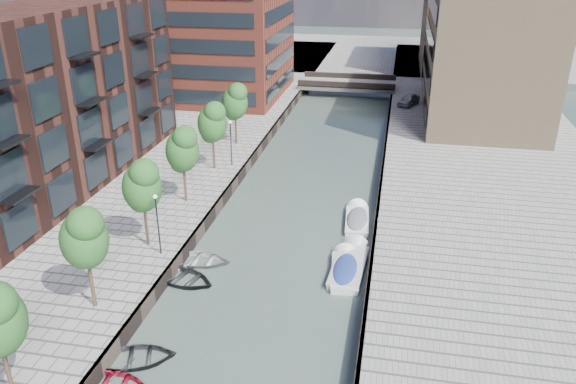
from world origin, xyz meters
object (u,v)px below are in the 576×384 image
(tree_2, at_px, (84,236))
(sloop_1, at_px, (136,361))
(bridge, at_px, (348,84))
(tree_5, at_px, (212,121))
(motorboat_3, at_px, (345,269))
(motorboat_4, at_px, (357,219))
(tree_4, at_px, (182,148))
(sloop_3, at_px, (200,263))
(sloop_4, at_px, (182,281))
(motorboat_2, at_px, (350,263))
(car, at_px, (409,100))
(tree_6, at_px, (235,100))
(tree_3, at_px, (142,184))

(tree_2, distance_m, sloop_1, 6.94)
(bridge, distance_m, tree_5, 34.30)
(motorboat_3, bearing_deg, tree_2, -149.22)
(tree_5, bearing_deg, motorboat_3, -45.66)
(tree_5, distance_m, motorboat_4, 15.29)
(tree_4, bearing_deg, sloop_3, -63.52)
(sloop_4, bearing_deg, sloop_1, -161.50)
(tree_2, xyz_separation_m, sloop_1, (3.55, -2.72, -5.31))
(motorboat_2, height_order, car, car)
(tree_6, height_order, sloop_1, tree_6)
(tree_6, height_order, motorboat_3, tree_6)
(tree_5, relative_size, motorboat_2, 1.03)
(tree_6, bearing_deg, bridge, 71.90)
(bridge, xyz_separation_m, car, (8.27, -8.08, 0.29))
(tree_2, distance_m, sloop_4, 7.75)
(bridge, bearing_deg, tree_3, -100.25)
(tree_6, xyz_separation_m, motorboat_4, (13.13, -12.95, -5.11))
(tree_3, distance_m, motorboat_3, 13.96)
(tree_4, xyz_separation_m, sloop_4, (3.18, -9.33, -5.31))
(tree_6, distance_m, sloop_4, 24.14)
(tree_2, relative_size, motorboat_4, 1.20)
(tree_3, xyz_separation_m, sloop_3, (3.51, -0.05, -5.31))
(tree_5, xyz_separation_m, tree_6, (0.00, 7.00, 0.00))
(tree_3, xyz_separation_m, sloop_4, (3.18, -2.33, -5.31))
(tree_6, bearing_deg, tree_4, -90.00)
(motorboat_4, height_order, car, car)
(tree_2, distance_m, motorboat_3, 15.94)
(tree_2, bearing_deg, tree_3, 90.00)
(sloop_1, bearing_deg, tree_3, 0.63)
(tree_3, relative_size, tree_4, 1.00)
(motorboat_3, bearing_deg, motorboat_4, 88.76)
(tree_6, height_order, car, tree_6)
(tree_4, relative_size, motorboat_4, 1.20)
(sloop_1, bearing_deg, tree_2, 33.14)
(tree_5, height_order, sloop_4, tree_5)
(tree_6, relative_size, sloop_1, 1.45)
(tree_4, relative_size, tree_6, 1.00)
(tree_2, bearing_deg, motorboat_2, 33.13)
(tree_2, height_order, motorboat_2, tree_2)
(tree_4, bearing_deg, tree_5, 90.00)
(tree_2, relative_size, tree_3, 1.00)
(sloop_4, bearing_deg, tree_4, 34.36)
(tree_3, bearing_deg, tree_4, 90.00)
(motorboat_3, bearing_deg, tree_3, -176.80)
(sloop_3, bearing_deg, tree_4, 24.62)
(tree_5, height_order, car, tree_5)
(sloop_3, xyz_separation_m, motorboat_2, (9.73, 1.70, 0.11))
(sloop_4, bearing_deg, motorboat_4, -28.21)
(bridge, bearing_deg, motorboat_2, -84.03)
(tree_4, distance_m, tree_5, 7.00)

